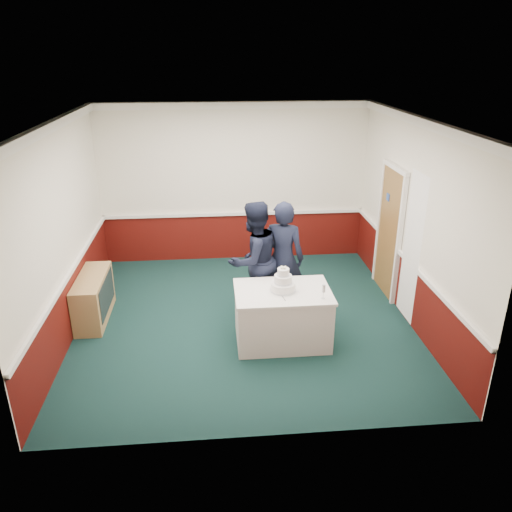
{
  "coord_description": "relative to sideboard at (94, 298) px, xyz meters",
  "views": [
    {
      "loc": [
        -0.43,
        -6.69,
        3.86
      ],
      "look_at": [
        0.17,
        -0.1,
        1.1
      ],
      "focal_mm": 35.0,
      "sensor_mm": 36.0,
      "label": 1
    }
  ],
  "objects": [
    {
      "name": "room_shell",
      "position": [
        2.36,
        0.34,
        1.62
      ],
      "size": [
        5.0,
        5.0,
        3.0
      ],
      "color": "silver",
      "rests_on": "ground"
    },
    {
      "name": "wedding_cake",
      "position": [
        2.77,
        -0.89,
        0.55
      ],
      "size": [
        0.35,
        0.35,
        0.36
      ],
      "color": "white",
      "rests_on": "cake_table"
    },
    {
      "name": "cake_knife",
      "position": [
        2.74,
        -1.09,
        0.44
      ],
      "size": [
        0.06,
        0.22,
        0.0
      ],
      "primitive_type": "cube",
      "rotation": [
        0.0,
        0.0,
        0.2
      ],
      "color": "silver",
      "rests_on": "cake_table"
    },
    {
      "name": "ground",
      "position": [
        2.28,
        -0.27,
        -0.35
      ],
      "size": [
        5.0,
        5.0,
        0.0
      ],
      "primitive_type": "plane",
      "color": "#132F2C",
      "rests_on": "ground"
    },
    {
      "name": "cake_table",
      "position": [
        2.77,
        -0.89,
        0.05
      ],
      "size": [
        1.32,
        0.92,
        0.79
      ],
      "color": "white",
      "rests_on": "ground"
    },
    {
      "name": "sideboard",
      "position": [
        0.0,
        0.0,
        0.0
      ],
      "size": [
        0.41,
        1.2,
        0.7
      ],
      "color": "#A4824F",
      "rests_on": "ground"
    },
    {
      "name": "person_man",
      "position": [
        2.44,
        -0.08,
        0.56
      ],
      "size": [
        1.12,
        1.07,
        1.82
      ],
      "primitive_type": "imported",
      "rotation": [
        0.0,
        0.0,
        3.74
      ],
      "color": "black",
      "rests_on": "ground"
    },
    {
      "name": "person_woman",
      "position": [
        2.89,
        -0.02,
        0.55
      ],
      "size": [
        0.76,
        0.61,
        1.81
      ],
      "primitive_type": "imported",
      "rotation": [
        0.0,
        0.0,
        2.83
      ],
      "color": "black",
      "rests_on": "ground"
    },
    {
      "name": "champagne_flute",
      "position": [
        3.27,
        -1.17,
        0.58
      ],
      "size": [
        0.05,
        0.05,
        0.21
      ],
      "color": "silver",
      "rests_on": "cake_table"
    }
  ]
}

